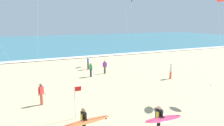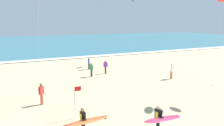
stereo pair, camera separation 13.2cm
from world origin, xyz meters
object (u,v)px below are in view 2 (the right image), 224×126
(surfer_lead, at_px, (161,119))
(lifeguard_flag, at_px, (75,99))
(kite_diamond_charcoal_near, at_px, (133,0))
(bystander_green_top, at_px, (91,69))
(bystander_red_top, at_px, (41,94))
(bystander_blue_top, at_px, (89,63))
(bystander_purple_top, at_px, (106,67))
(bystander_white_top, at_px, (171,71))
(surfer_trailing, at_px, (84,121))

(surfer_lead, height_order, lifeguard_flag, lifeguard_flag)
(kite_diamond_charcoal_near, relative_size, bystander_green_top, 6.18)
(surfer_lead, height_order, bystander_green_top, surfer_lead)
(surfer_lead, xyz_separation_m, bystander_red_top, (-4.92, 7.39, -0.24))
(surfer_lead, xyz_separation_m, kite_diamond_charcoal_near, (9.33, 19.03, 7.83))
(bystander_blue_top, height_order, bystander_purple_top, same)
(bystander_blue_top, bearing_deg, surfer_lead, -96.77)
(bystander_white_top, bearing_deg, bystander_blue_top, 128.40)
(surfer_lead, distance_m, surfer_trailing, 3.88)
(lifeguard_flag, bearing_deg, surfer_trailing, -96.58)
(surfer_lead, height_order, bystander_purple_top, surfer_lead)
(bystander_red_top, height_order, lifeguard_flag, lifeguard_flag)
(bystander_blue_top, bearing_deg, lifeguard_flag, -112.32)
(surfer_lead, xyz_separation_m, bystander_purple_top, (3.04, 14.16, -0.24))
(bystander_white_top, height_order, bystander_green_top, same)
(bystander_green_top, relative_size, lifeguard_flag, 0.76)
(bystander_blue_top, relative_size, lifeguard_flag, 0.76)
(kite_diamond_charcoal_near, height_order, bystander_white_top, kite_diamond_charcoal_near)
(surfer_trailing, bearing_deg, surfer_lead, -21.02)
(bystander_purple_top, bearing_deg, bystander_red_top, -139.60)
(kite_diamond_charcoal_near, distance_m, bystander_green_top, 12.80)
(surfer_lead, relative_size, surfer_trailing, 0.89)
(bystander_blue_top, bearing_deg, kite_diamond_charcoal_near, 14.86)
(bystander_purple_top, bearing_deg, bystander_green_top, -161.03)
(bystander_red_top, relative_size, bystander_green_top, 1.00)
(surfer_lead, xyz_separation_m, surfer_trailing, (-3.62, 1.39, 0.00))
(bystander_blue_top, xyz_separation_m, lifeguard_flag, (-5.33, -12.99, 0.45))
(bystander_red_top, distance_m, lifeguard_flag, 3.69)
(bystander_blue_top, distance_m, lifeguard_flag, 14.05)
(bystander_red_top, distance_m, bystander_green_top, 8.55)
(bystander_blue_top, relative_size, bystander_white_top, 1.00)
(bystander_green_top, bearing_deg, bystander_blue_top, 75.27)
(kite_diamond_charcoal_near, bearing_deg, bystander_blue_top, -165.14)
(bystander_purple_top, relative_size, lifeguard_flag, 0.76)
(lifeguard_flag, bearing_deg, bystander_blue_top, 67.68)
(kite_diamond_charcoal_near, distance_m, bystander_blue_top, 11.05)
(surfer_trailing, height_order, bystander_blue_top, surfer_trailing)
(kite_diamond_charcoal_near, xyz_separation_m, lifeguard_flag, (-12.63, -14.93, -7.61))
(surfer_lead, xyz_separation_m, bystander_white_top, (8.37, 9.10, -0.24))
(surfer_lead, relative_size, bystander_white_top, 1.47)
(kite_diamond_charcoal_near, height_order, bystander_blue_top, kite_diamond_charcoal_near)
(bystander_purple_top, relative_size, bystander_white_top, 1.00)
(bystander_purple_top, distance_m, bystander_green_top, 2.07)
(kite_diamond_charcoal_near, bearing_deg, bystander_red_top, -140.73)
(bystander_purple_top, bearing_deg, kite_diamond_charcoal_near, 37.78)
(bystander_green_top, bearing_deg, surfer_lead, -94.58)
(surfer_lead, bearing_deg, bystander_purple_top, 77.90)
(kite_diamond_charcoal_near, xyz_separation_m, bystander_green_top, (-8.25, -5.55, -8.07))
(bystander_blue_top, distance_m, bystander_green_top, 3.74)
(surfer_lead, xyz_separation_m, bystander_blue_top, (2.03, 17.10, -0.24))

